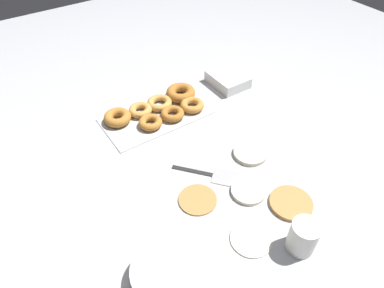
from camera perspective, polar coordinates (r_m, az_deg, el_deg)
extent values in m
plane|color=#B2B5BA|center=(1.04, 3.30, -4.78)|extent=(3.00, 3.00, 0.00)
cylinder|color=beige|center=(1.10, 9.68, -1.51)|extent=(0.11, 0.11, 0.01)
cylinder|color=#B27F42|center=(0.97, 0.95, -9.16)|extent=(0.11, 0.11, 0.01)
cylinder|color=#B27F42|center=(1.00, 16.16, -9.44)|extent=(0.12, 0.12, 0.01)
cylinder|color=beige|center=(0.91, 9.84, -15.23)|extent=(0.11, 0.11, 0.01)
cylinder|color=beige|center=(1.00, 9.36, -7.74)|extent=(0.10, 0.10, 0.01)
cube|color=silver|center=(1.24, -6.01, 4.73)|extent=(0.38, 0.20, 0.01)
torus|color=#AD6B28|center=(1.31, -1.89, 8.54)|extent=(0.11, 0.11, 0.04)
torus|color=#D19347|center=(1.28, -5.44, 6.84)|extent=(0.09, 0.09, 0.03)
torus|color=#D19347|center=(1.25, -8.61, 5.62)|extent=(0.08, 0.08, 0.03)
torus|color=#B7752D|center=(1.23, -12.31, 4.36)|extent=(0.10, 0.10, 0.03)
torus|color=#C68438|center=(1.26, 0.03, 6.51)|extent=(0.09, 0.09, 0.03)
torus|color=#AD6B28|center=(1.22, -3.27, 5.06)|extent=(0.08, 0.08, 0.03)
torus|color=#B7752D|center=(1.19, -6.94, 3.60)|extent=(0.08, 0.08, 0.03)
cylinder|color=white|center=(0.84, -4.19, -20.81)|extent=(0.16, 0.16, 0.05)
cube|color=white|center=(1.41, 5.97, 10.27)|extent=(0.12, 0.15, 0.02)
cube|color=white|center=(1.39, 6.03, 11.04)|extent=(0.12, 0.15, 0.02)
cylinder|color=white|center=(0.90, 18.01, -14.51)|extent=(0.07, 0.07, 0.09)
cube|color=black|center=(1.04, 0.05, -4.45)|extent=(0.09, 0.11, 0.01)
cube|color=#A8A8AD|center=(1.03, 6.32, -5.72)|extent=(0.11, 0.12, 0.01)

